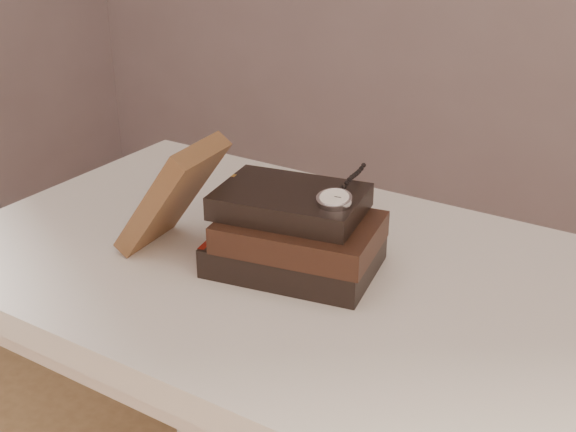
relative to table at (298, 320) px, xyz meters
The scene contains 5 objects.
table is the anchor object (origin of this frame).
book_stack 0.14m from the table, 78.63° to the right, with size 0.25×0.19×0.11m.
journal 0.25m from the table, 162.18° to the right, with size 0.03×0.11×0.19m, color #4A2F1C.
pocket_watch 0.22m from the table, ahead, with size 0.05×0.15×0.02m.
eyeglasses 0.18m from the table, 152.25° to the left, with size 0.11×0.12×0.04m.
Camera 1 is at (0.47, -0.42, 1.24)m, focal length 46.69 mm.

